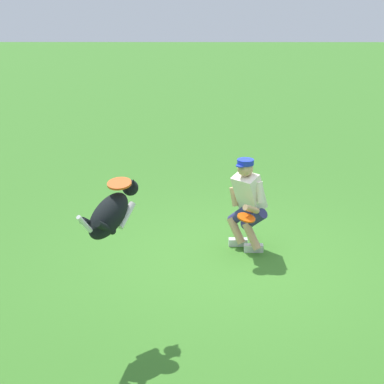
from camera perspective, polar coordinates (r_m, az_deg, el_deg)
name	(u,v)px	position (r m, az deg, el deg)	size (l,w,h in m)	color
ground_plane	(229,261)	(8.01, 3.53, -6.54)	(60.00, 60.00, 0.00)	#3C7928
person	(247,201)	(8.11, 5.27, -0.86)	(0.57, 0.71, 1.29)	silver
dog	(111,213)	(6.03, -7.68, -2.00)	(0.57, 0.94, 0.54)	black
frisbee_flying	(119,184)	(6.04, -6.92, 0.80)	(0.25, 0.25, 0.02)	#F6591C
frisbee_held	(246,218)	(7.78, 5.18, -2.45)	(0.24, 0.24, 0.02)	#F2510D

